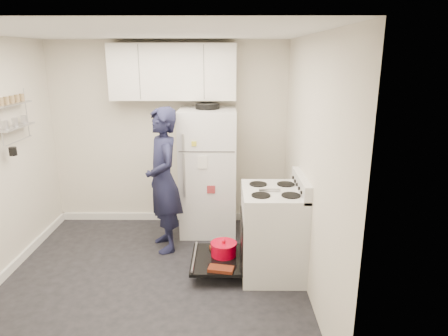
{
  "coord_description": "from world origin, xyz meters",
  "views": [
    {
      "loc": [
        0.78,
        -3.79,
        2.3
      ],
      "look_at": [
        0.75,
        0.64,
        1.05
      ],
      "focal_mm": 32.0,
      "sensor_mm": 36.0,
      "label": 1
    }
  ],
  "objects_px": {
    "refrigerator": "(208,171)",
    "person": "(163,180)",
    "electric_range": "(271,232)",
    "open_oven_door": "(220,255)"
  },
  "relations": [
    {
      "from": "refrigerator",
      "to": "person",
      "type": "xyz_separation_m",
      "value": [
        -0.51,
        -0.52,
        0.04
      ]
    },
    {
      "from": "electric_range",
      "to": "person",
      "type": "distance_m",
      "value": 1.42
    },
    {
      "from": "person",
      "to": "refrigerator",
      "type": "bearing_deg",
      "value": 114.21
    },
    {
      "from": "electric_range",
      "to": "open_oven_door",
      "type": "bearing_deg",
      "value": 177.34
    },
    {
      "from": "electric_range",
      "to": "refrigerator",
      "type": "xyz_separation_m",
      "value": [
        -0.72,
        1.1,
        0.36
      ]
    },
    {
      "from": "open_oven_door",
      "to": "refrigerator",
      "type": "distance_m",
      "value": 1.26
    },
    {
      "from": "electric_range",
      "to": "person",
      "type": "relative_size",
      "value": 0.63
    },
    {
      "from": "refrigerator",
      "to": "person",
      "type": "height_order",
      "value": "person"
    },
    {
      "from": "person",
      "to": "open_oven_door",
      "type": "bearing_deg",
      "value": 29.41
    },
    {
      "from": "open_oven_door",
      "to": "refrigerator",
      "type": "bearing_deg",
      "value": 98.92
    }
  ]
}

